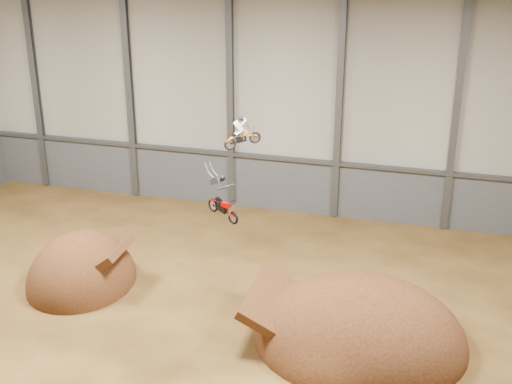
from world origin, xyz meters
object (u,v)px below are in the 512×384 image
Objects in this scene: fmx_rider_a at (243,130)px; fmx_rider_b at (222,194)px; landing_ramp at (359,342)px; takeoff_ramp at (82,283)px.

fmx_rider_a is 0.66× the size of fmx_rider_b.
fmx_rider_a is (-6.45, 3.83, 8.25)m from landing_ramp.
landing_ramp is at bearing -6.04° from takeoff_ramp.
landing_ramp is 3.53× the size of fmx_rider_b.
takeoff_ramp is 9.91m from fmx_rider_b.
landing_ramp is 5.31× the size of fmx_rider_a.
fmx_rider_b is (7.84, -0.44, 6.03)m from takeoff_ramp.
fmx_rider_a is at bearing 116.94° from fmx_rider_b.
landing_ramp is at bearing -60.21° from fmx_rider_a.
fmx_rider_b reaches higher than takeoff_ramp.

